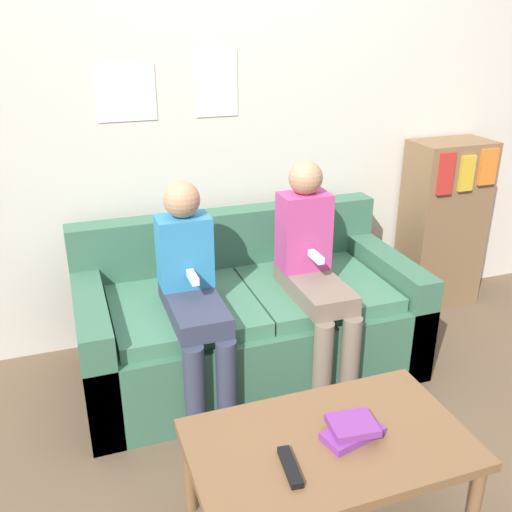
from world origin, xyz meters
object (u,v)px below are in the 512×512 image
(couch, at_px, (247,320))
(bookshelf, at_px, (443,224))
(person_left, at_px, (192,290))
(person_right, at_px, (313,268))
(coffee_table, at_px, (329,450))
(tv_remote, at_px, (290,467))

(couch, bearing_deg, bookshelf, 12.84)
(person_left, height_order, person_right, person_right)
(coffee_table, height_order, bookshelf, bookshelf)
(coffee_table, bearing_deg, couch, 86.45)
(person_right, xyz_separation_m, tv_remote, (-0.52, -0.97, -0.20))
(coffee_table, bearing_deg, person_right, 69.19)
(bookshelf, bearing_deg, tv_remote, -137.83)
(person_left, xyz_separation_m, bookshelf, (1.70, 0.51, -0.06))
(bookshelf, bearing_deg, person_left, -163.34)
(couch, distance_m, coffee_table, 1.08)
(person_right, bearing_deg, person_left, -179.44)
(couch, xyz_separation_m, tv_remote, (-0.24, -1.16, 0.13))
(couch, height_order, person_right, person_right)
(bookshelf, bearing_deg, couch, -167.16)
(person_right, bearing_deg, bookshelf, 24.41)
(coffee_table, bearing_deg, person_left, 106.15)
(person_right, distance_m, bookshelf, 1.22)
(coffee_table, height_order, person_right, person_right)
(coffee_table, distance_m, person_right, 0.98)
(couch, height_order, person_left, person_left)
(coffee_table, relative_size, tv_remote, 5.49)
(tv_remote, bearing_deg, bookshelf, 48.30)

